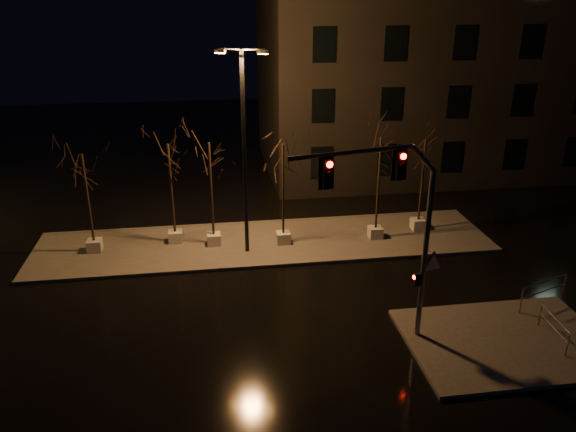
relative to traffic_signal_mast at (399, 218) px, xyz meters
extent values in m
plane|color=black|center=(-3.38, 2.93, -4.78)|extent=(90.00, 90.00, 0.00)
cube|color=#494541|center=(-3.38, 8.93, -4.71)|extent=(22.00, 5.00, 0.15)
cube|color=#494541|center=(4.12, -0.57, -4.71)|extent=(7.00, 5.00, 0.15)
cube|color=black|center=(10.62, 20.93, 2.72)|extent=(25.00, 12.00, 15.00)
cube|color=beige|center=(-11.43, 9.03, -4.36)|extent=(0.65, 0.65, 0.55)
cylinder|color=black|center=(-11.43, 9.03, -2.01)|extent=(0.11, 0.11, 4.14)
cube|color=beige|center=(-7.71, 9.51, -4.36)|extent=(0.65, 0.65, 0.55)
cylinder|color=black|center=(-7.71, 9.51, -1.91)|extent=(0.11, 0.11, 4.34)
cube|color=beige|center=(-5.86, 8.93, -4.36)|extent=(0.65, 0.65, 0.55)
cylinder|color=black|center=(-5.86, 8.93, -1.85)|extent=(0.11, 0.11, 4.47)
cube|color=beige|center=(-2.54, 8.60, -4.36)|extent=(0.65, 0.65, 0.55)
cylinder|color=black|center=(-2.54, 8.60, -1.90)|extent=(0.11, 0.11, 4.37)
cube|color=beige|center=(2.05, 8.57, -4.36)|extent=(0.65, 0.65, 0.55)
cylinder|color=black|center=(2.05, 8.57, -1.83)|extent=(0.11, 0.11, 4.51)
cube|color=beige|center=(4.52, 9.27, -4.36)|extent=(0.65, 0.65, 0.55)
cylinder|color=black|center=(4.52, 9.27, -2.00)|extent=(0.11, 0.11, 4.17)
cylinder|color=slate|center=(1.12, 0.24, -1.57)|extent=(0.18, 0.18, 6.12)
cylinder|color=slate|center=(-1.72, -0.36, 2.35)|extent=(4.02, 0.98, 0.14)
cube|color=black|center=(-0.08, -0.01, 1.79)|extent=(0.35, 0.28, 0.92)
cube|color=black|center=(-2.48, -0.52, 1.79)|extent=(0.35, 0.28, 0.92)
cube|color=black|center=(0.90, 0.19, -2.39)|extent=(0.26, 0.23, 0.46)
cone|color=red|center=(1.43, 0.25, -1.88)|extent=(1.05, 0.25, 1.06)
sphere|color=#FF0C07|center=(1.12, 0.24, 2.09)|extent=(0.18, 0.18, 0.18)
cylinder|color=black|center=(-4.34, 7.98, -0.05)|extent=(0.18, 0.18, 9.16)
cylinder|color=black|center=(-4.34, 7.98, 4.53)|extent=(1.94, 0.74, 0.09)
cube|color=orange|center=(-5.21, 8.28, 4.39)|extent=(0.52, 0.39, 0.18)
cube|color=orange|center=(-3.47, 7.69, 4.39)|extent=(0.52, 0.39, 0.18)
cylinder|color=slate|center=(5.48, 1.02, -4.14)|extent=(0.05, 0.05, 0.99)
cylinder|color=slate|center=(7.76, 1.84, -4.14)|extent=(0.05, 0.05, 0.99)
cylinder|color=slate|center=(6.62, 1.43, -3.59)|extent=(2.29, 0.86, 0.04)
cylinder|color=slate|center=(6.62, 1.43, -4.03)|extent=(2.29, 0.86, 0.04)
cylinder|color=slate|center=(5.59, -1.74, -4.22)|extent=(0.05, 0.05, 0.83)
cylinder|color=slate|center=(5.72, 0.11, -4.22)|extent=(0.05, 0.05, 0.83)
cylinder|color=slate|center=(5.65, -0.81, -3.75)|extent=(0.16, 1.85, 0.04)
cylinder|color=slate|center=(5.65, -0.81, -4.12)|extent=(0.16, 1.85, 0.04)
camera|label=1|loc=(-5.93, -15.89, 6.82)|focal=35.00mm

